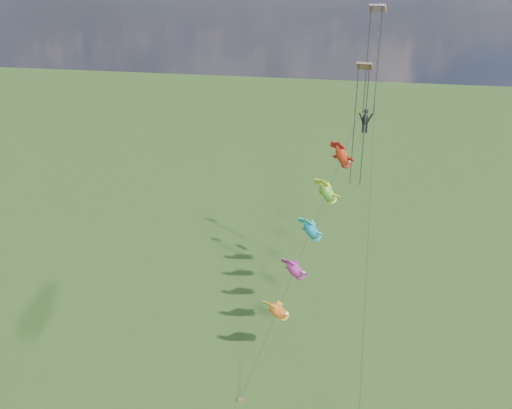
# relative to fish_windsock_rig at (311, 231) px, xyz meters

# --- Properties ---
(fish_windsock_rig) EXTENTS (5.75, 14.98, 16.58)m
(fish_windsock_rig) POSITION_rel_fish_windsock_rig_xyz_m (0.00, 0.00, 0.00)
(fish_windsock_rig) COLOR brown
(fish_windsock_rig) RESTS_ON ground
(parafoil_rig) EXTENTS (2.89, 17.42, 27.82)m
(parafoil_rig) POSITION_rel_fish_windsock_rig_xyz_m (3.05, 4.72, 8.39)
(parafoil_rig) COLOR brown
(parafoil_rig) RESTS_ON ground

